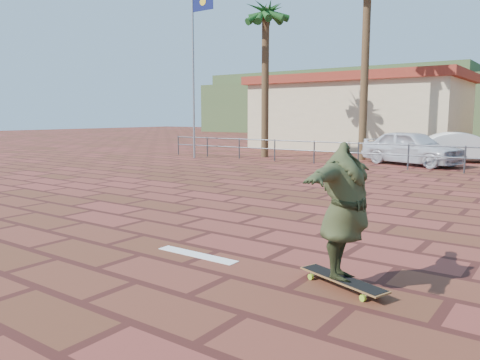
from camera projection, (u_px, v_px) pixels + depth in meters
name	position (u px, v px, depth m)	size (l,w,h in m)	color
ground	(211.00, 232.00, 8.36)	(120.00, 120.00, 0.00)	maroon
paint_stripe	(197.00, 255.00, 6.98)	(1.40, 0.22, 0.01)	white
guardrail	(408.00, 152.00, 17.93)	(24.06, 0.06, 1.00)	#47494F
flagpole	(195.00, 61.00, 22.28)	(1.30, 0.10, 8.00)	gray
palm_far_left	(266.00, 16.00, 22.62)	(2.40, 2.40, 8.25)	brown
building_west	(358.00, 112.00, 29.22)	(12.60, 7.60, 4.50)	beige
hill_back	(341.00, 102.00, 65.60)	(35.00, 14.00, 8.00)	#384C28
longboard	(342.00, 280.00, 5.64)	(1.24, 0.67, 0.12)	olive
skateboarder	(345.00, 211.00, 5.53)	(2.02, 0.55, 1.65)	#31381E
car_silver	(412.00, 148.00, 19.71)	(1.73, 4.30, 1.47)	silver
car_white	(463.00, 147.00, 20.90)	(1.40, 4.02, 1.32)	silver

